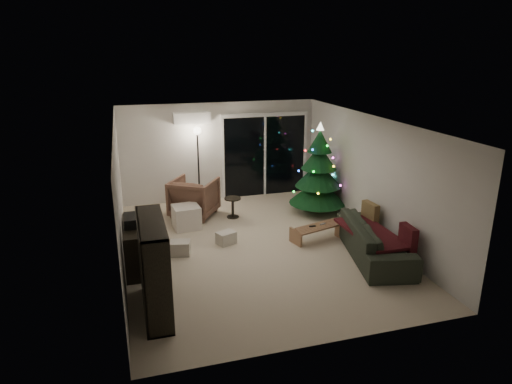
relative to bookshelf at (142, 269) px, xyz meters
The scene contains 18 objects.
room 4.26m from the bookshelf, 50.50° to the left, with size 6.50×7.51×2.60m.
bookshelf is the anchor object (origin of this frame).
media_cabinet 1.59m from the bookshelf, 90.00° to the left, with size 0.49×1.31×0.82m, color black.
stereo 1.57m from the bookshelf, 90.00° to the left, with size 0.41×0.49×0.17m, color black.
armchair 4.16m from the bookshelf, 70.64° to the left, with size 0.96×0.99×0.90m, color brown.
ottoman 3.42m from the bookshelf, 71.30° to the left, with size 0.56×0.56×0.50m, color white.
cardboard_box_a 2.10m from the bookshelf, 67.61° to the left, with size 0.38×0.29×0.27m, color beige.
cardboard_box_b 2.80m from the bookshelf, 50.77° to the left, with size 0.36×0.27×0.25m, color beige.
side_table 4.21m from the bookshelf, 58.05° to the left, with size 0.38×0.38×0.48m, color black.
floor_lamp 4.94m from the bookshelf, 70.79° to the left, with size 0.31×0.31×1.92m, color black.
sofa 4.38m from the bookshelf, 10.09° to the left, with size 2.31×0.90×0.67m, color #2E3729.
sofa_throw 4.28m from the bookshelf, 10.32° to the left, with size 0.72×1.66×0.06m, color #48141A.
cushion_a 4.77m from the bookshelf, 17.27° to the left, with size 0.13×0.44×0.44m, color brown.
cushion_b 4.55m from the bookshelf, ahead, with size 0.13×0.44×0.44m, color #48141A.
coffee_table 4.00m from the bookshelf, 25.35° to the left, with size 1.08×0.38×0.34m, color #976D4C, non-canonical shape.
remote_a 3.84m from the bookshelf, 26.32° to the left, with size 0.14×0.04×0.02m, color black.
remote_b 4.09m from the bookshelf, 25.39° to the left, with size 0.13×0.04×0.02m, color slate.
christmas_tree 5.38m from the bookshelf, 37.90° to the left, with size 1.35×1.35×2.18m, color #103616.
Camera 1 is at (-2.33, -8.00, 3.79)m, focal length 32.00 mm.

